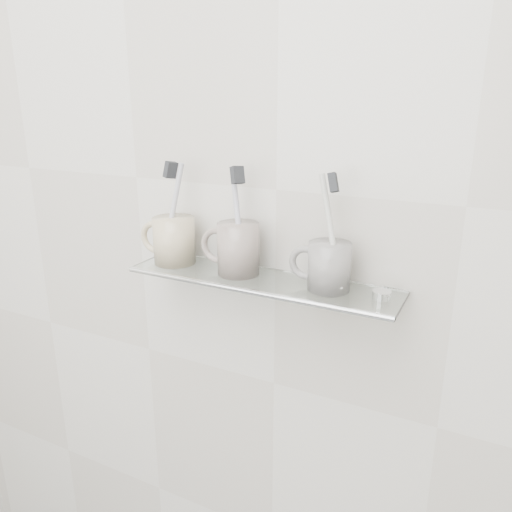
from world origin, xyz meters
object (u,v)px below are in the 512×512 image
Objects in this scene: mug_right at (329,266)px; mug_center at (238,249)px; mug_left at (174,240)px; shelf_glass at (261,280)px.

mug_center is at bearing -176.23° from mug_right.
shelf_glass is at bearing 21.02° from mug_left.
shelf_glass is at bearing -173.94° from mug_right.
mug_left is (-0.19, 0.00, 0.05)m from shelf_glass.
mug_right is (0.17, 0.00, -0.01)m from mug_center.
mug_center reaches higher than mug_right.
mug_right is at bearing 2.29° from shelf_glass.
mug_left is 1.11× the size of mug_right.
mug_left reaches higher than shelf_glass.
shelf_glass is 6.15× the size of mug_right.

